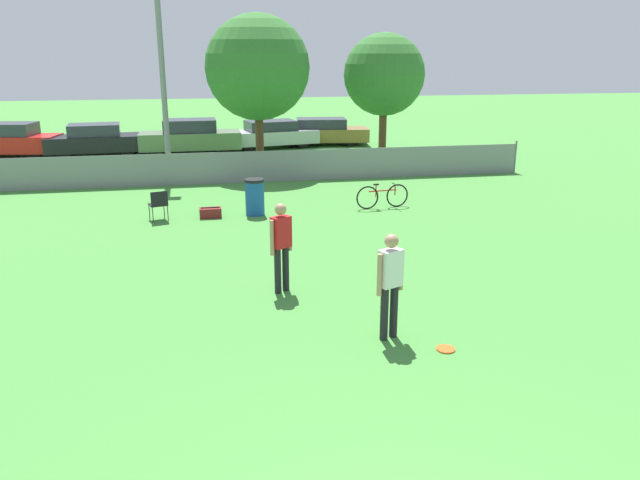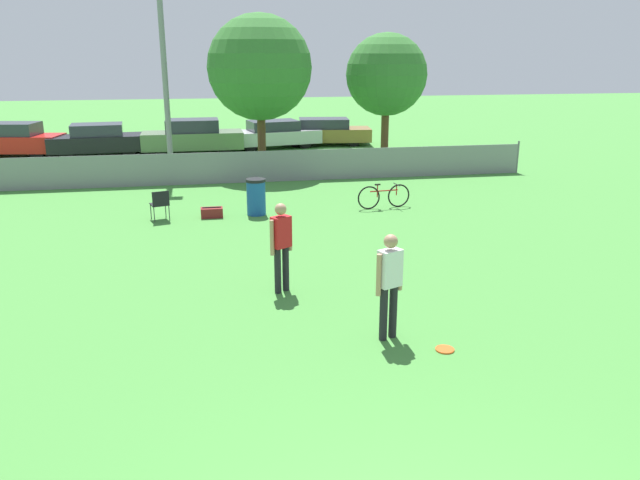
# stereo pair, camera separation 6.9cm
# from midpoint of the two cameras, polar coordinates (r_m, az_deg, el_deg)

# --- Properties ---
(fence_backline) EXTENTS (20.26, 0.07, 1.21)m
(fence_backline) POSITION_cam_midpoint_polar(r_m,az_deg,el_deg) (22.21, -6.55, 6.65)
(fence_backline) COLOR gray
(fence_backline) RESTS_ON ground_plane
(light_pole) EXTENTS (0.90, 0.36, 7.99)m
(light_pole) POSITION_cam_midpoint_polar(r_m,az_deg,el_deg) (23.66, -14.48, 17.08)
(light_pole) COLOR gray
(light_pole) RESTS_ON ground_plane
(tree_near_pole) EXTENTS (3.92, 3.92, 5.84)m
(tree_near_pole) POSITION_cam_midpoint_polar(r_m,az_deg,el_deg) (24.30, -5.81, 15.41)
(tree_near_pole) COLOR brown
(tree_near_pole) RESTS_ON ground_plane
(tree_far_right) EXTENTS (3.33, 3.33, 5.20)m
(tree_far_right) POSITION_cam_midpoint_polar(r_m,az_deg,el_deg) (26.53, 5.81, 14.79)
(tree_far_right) COLOR brown
(tree_far_right) RESTS_ON ground_plane
(player_defender_red) EXTENTS (0.45, 0.38, 1.75)m
(player_defender_red) POSITION_cam_midpoint_polar(r_m,az_deg,el_deg) (11.78, -3.74, -0.15)
(player_defender_red) COLOR black
(player_defender_red) RESTS_ON ground_plane
(player_receiver_white) EXTENTS (0.48, 0.35, 1.75)m
(player_receiver_white) POSITION_cam_midpoint_polar(r_m,az_deg,el_deg) (9.88, 6.24, -3.60)
(player_receiver_white) COLOR black
(player_receiver_white) RESTS_ON ground_plane
(frisbee_disc) EXTENTS (0.29, 0.29, 0.03)m
(frisbee_disc) POSITION_cam_midpoint_polar(r_m,az_deg,el_deg) (10.02, 11.22, -9.75)
(frisbee_disc) COLOR #E5591E
(frisbee_disc) RESTS_ON ground_plane
(folding_chair_sideline) EXTENTS (0.57, 0.57, 0.84)m
(folding_chair_sideline) POSITION_cam_midpoint_polar(r_m,az_deg,el_deg) (17.56, -14.66, 3.29)
(folding_chair_sideline) COLOR #333338
(folding_chair_sideline) RESTS_ON ground_plane
(bicycle_sideline) EXTENTS (1.64, 0.44, 0.74)m
(bicycle_sideline) POSITION_cam_midpoint_polar(r_m,az_deg,el_deg) (18.49, 5.63, 4.01)
(bicycle_sideline) COLOR black
(bicycle_sideline) RESTS_ON ground_plane
(trash_bin) EXTENTS (0.56, 0.56, 1.03)m
(trash_bin) POSITION_cam_midpoint_polar(r_m,az_deg,el_deg) (17.72, -6.09, 3.95)
(trash_bin) COLOR #194C99
(trash_bin) RESTS_ON ground_plane
(gear_bag_sideline) EXTENTS (0.60, 0.33, 0.30)m
(gear_bag_sideline) POSITION_cam_midpoint_polar(r_m,az_deg,el_deg) (17.66, -10.09, 2.47)
(gear_bag_sideline) COLOR maroon
(gear_bag_sideline) RESTS_ON ground_plane
(parked_car_red) EXTENTS (4.29, 2.34, 1.47)m
(parked_car_red) POSITION_cam_midpoint_polar(r_m,az_deg,el_deg) (30.83, -26.49, 8.16)
(parked_car_red) COLOR black
(parked_car_red) RESTS_ON ground_plane
(parked_car_dark) EXTENTS (4.31, 2.13, 1.39)m
(parked_car_dark) POSITION_cam_midpoint_polar(r_m,az_deg,el_deg) (29.68, -19.92, 8.59)
(parked_car_dark) COLOR black
(parked_car_dark) RESTS_ON ground_plane
(parked_car_olive) EXTENTS (4.55, 1.82, 1.50)m
(parked_car_olive) POSITION_cam_midpoint_polar(r_m,az_deg,el_deg) (29.45, -11.85, 9.22)
(parked_car_olive) COLOR black
(parked_car_olive) RESTS_ON ground_plane
(parked_car_silver) EXTENTS (4.62, 2.52, 1.30)m
(parked_car_silver) POSITION_cam_midpoint_polar(r_m,az_deg,el_deg) (30.33, -4.58, 9.61)
(parked_car_silver) COLOR black
(parked_car_silver) RESTS_ON ground_plane
(parked_car_tan) EXTENTS (4.76, 2.26, 1.29)m
(parked_car_tan) POSITION_cam_midpoint_polar(r_m,az_deg,el_deg) (31.30, 0.05, 9.86)
(parked_car_tan) COLOR black
(parked_car_tan) RESTS_ON ground_plane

